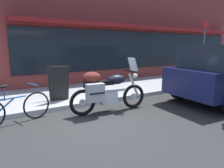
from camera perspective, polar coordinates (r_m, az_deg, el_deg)
ground_plane at (r=4.78m, az=-5.73°, el=-10.69°), size 80.00×80.00×0.00m
storefront_building at (r=11.37m, az=9.83°, el=20.24°), size 18.89×0.90×7.56m
sidewalk_curb at (r=12.97m, az=26.15°, el=1.98°), size 30.00×2.99×0.12m
touring_motorcycle at (r=5.29m, az=-1.76°, el=-1.63°), size 2.17×0.62×1.42m
parked_bicycle at (r=5.05m, az=-25.63°, el=-6.20°), size 1.64×0.59×0.92m
sandwich_board_sign at (r=6.28m, az=-14.65°, el=0.23°), size 0.55×0.43×1.04m
parking_sign_pole at (r=10.46m, az=24.21°, el=9.64°), size 0.44×0.07×2.77m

